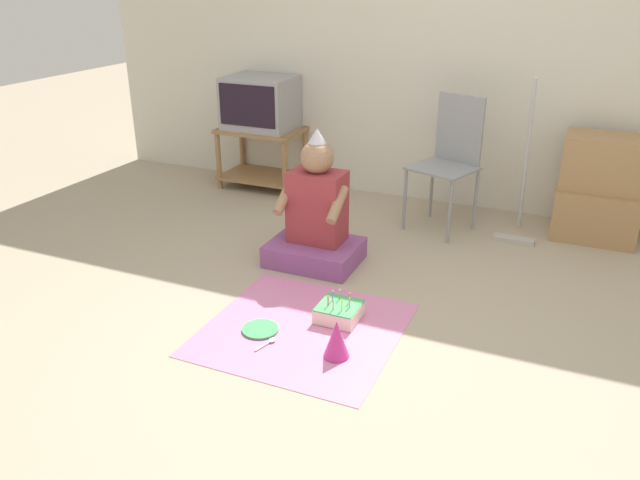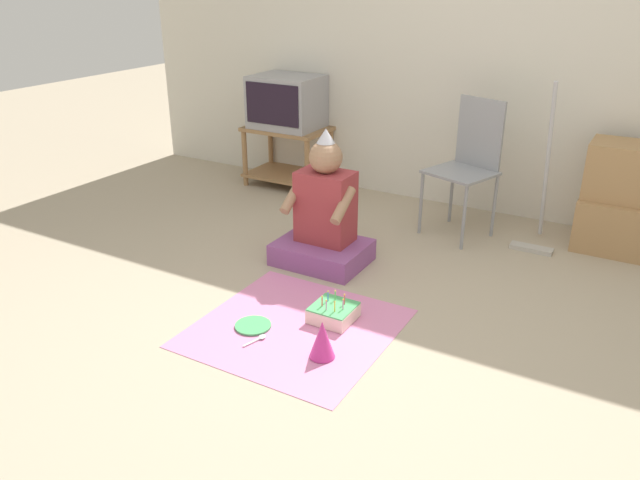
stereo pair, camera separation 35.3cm
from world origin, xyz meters
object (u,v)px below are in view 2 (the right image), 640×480
object	(u,v)px
folding_chair	(469,159)
cardboard_box_stack	(626,202)
dust_mop	(540,203)
person_seated	(324,220)
paper_plate	(253,325)
party_hat_blue	(322,339)
tv	(287,102)
birthday_cake	(333,312)

from	to	relation	value
folding_chair	cardboard_box_stack	world-z (taller)	folding_chair
dust_mop	person_seated	size ratio (longest dim) A/B	1.30
cardboard_box_stack	folding_chair	bearing A→B (deg)	-166.13
paper_plate	party_hat_blue	bearing A→B (deg)	-7.40
tv	birthday_cake	world-z (taller)	tv
folding_chair	paper_plate	xyz separation A→B (m)	(-0.55, -1.85, -0.54)
tv	folding_chair	world-z (taller)	folding_chair
birthday_cake	person_seated	bearing A→B (deg)	123.43
person_seated	paper_plate	distance (m)	0.96
person_seated	party_hat_blue	bearing A→B (deg)	-60.93
paper_plate	dust_mop	bearing A→B (deg)	59.71
person_seated	paper_plate	bearing A→B (deg)	-84.97
tv	dust_mop	world-z (taller)	dust_mop
dust_mop	party_hat_blue	distance (m)	1.99
tv	person_seated	world-z (taller)	tv
folding_chair	paper_plate	distance (m)	2.00
tv	person_seated	size ratio (longest dim) A/B	0.64
party_hat_blue	tv	bearing A→B (deg)	125.98
folding_chair	dust_mop	bearing A→B (deg)	-2.53
party_hat_blue	paper_plate	distance (m)	0.47
folding_chair	birthday_cake	bearing A→B (deg)	-97.77
paper_plate	cardboard_box_stack	bearing A→B (deg)	53.31
cardboard_box_stack	paper_plate	bearing A→B (deg)	-126.69
person_seated	paper_plate	xyz separation A→B (m)	(0.08, -0.91, -0.28)
birthday_cake	party_hat_blue	xyz separation A→B (m)	(0.12, -0.34, 0.06)
folding_chair	birthday_cake	world-z (taller)	folding_chair
folding_chair	party_hat_blue	distance (m)	1.96
party_hat_blue	paper_plate	world-z (taller)	party_hat_blue
folding_chair	dust_mop	distance (m)	0.56
folding_chair	cardboard_box_stack	xyz separation A→B (m)	(1.01, 0.25, -0.21)
tv	party_hat_blue	xyz separation A→B (m)	(1.59, -2.19, -0.63)
tv	birthday_cake	size ratio (longest dim) A/B	2.51
tv	cardboard_box_stack	distance (m)	2.72
party_hat_blue	person_seated	bearing A→B (deg)	119.07
folding_chair	party_hat_blue	world-z (taller)	folding_chair
cardboard_box_stack	paper_plate	distance (m)	2.64
dust_mop	tv	bearing A→B (deg)	172.07
folding_chair	person_seated	distance (m)	1.16
person_seated	birthday_cake	xyz separation A→B (m)	(0.42, -0.63, -0.24)
birthday_cake	party_hat_blue	size ratio (longest dim) A/B	1.14
dust_mop	paper_plate	size ratio (longest dim) A/B	5.84
cardboard_box_stack	paper_plate	world-z (taller)	cardboard_box_stack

